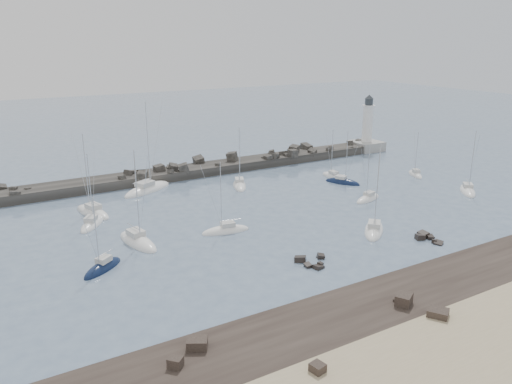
# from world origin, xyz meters

# --- Properties ---
(ground) EXTENTS (400.00, 400.00, 0.00)m
(ground) POSITION_xyz_m (0.00, 0.00, 0.00)
(ground) COLOR slate
(ground) RESTS_ON ground
(sand_strip) EXTENTS (140.00, 14.00, 1.00)m
(sand_strip) POSITION_xyz_m (0.00, -32.00, 0.00)
(sand_strip) COLOR tan
(sand_strip) RESTS_ON ground
(rock_shelf) EXTENTS (140.00, 12.00, 1.88)m
(rock_shelf) POSITION_xyz_m (0.34, -22.00, 0.02)
(rock_shelf) COLOR black
(rock_shelf) RESTS_ON ground
(rock_cluster_near) EXTENTS (4.36, 4.50, 1.45)m
(rock_cluster_near) POSITION_xyz_m (-4.34, -8.71, 0.10)
(rock_cluster_near) COLOR black
(rock_cluster_near) RESTS_ON ground
(rock_cluster_far) EXTENTS (2.91, 4.40, 1.45)m
(rock_cluster_far) POSITION_xyz_m (14.56, -10.49, 0.13)
(rock_cluster_far) COLOR black
(rock_cluster_far) RESTS_ON ground
(breakwater) EXTENTS (115.00, 7.81, 5.31)m
(breakwater) POSITION_xyz_m (-7.03, 37.99, 0.31)
(breakwater) COLOR #2B2926
(breakwater) RESTS_ON ground
(lighthouse) EXTENTS (7.00, 7.00, 14.60)m
(lighthouse) POSITION_xyz_m (47.00, 38.00, 3.09)
(lighthouse) COLOR #969691
(lighthouse) RESTS_ON ground
(sailboat_1) EXTENTS (5.16, 9.27, 14.06)m
(sailboat_1) POSITION_xyz_m (-23.82, 24.26, 0.15)
(sailboat_1) COLOR white
(sailboat_1) RESTS_ON ground
(sailboat_2) EXTENTS (6.31, 5.41, 10.43)m
(sailboat_2) POSITION_xyz_m (-27.46, 2.87, 0.15)
(sailboat_2) COLOR #0E1B3A
(sailboat_2) RESTS_ON ground
(sailboat_3) EXTENTS (6.06, 7.51, 11.89)m
(sailboat_3) POSITION_xyz_m (-25.06, 19.05, 0.13)
(sailboat_3) COLOR white
(sailboat_3) RESTS_ON ground
(sailboat_4) EXTENTS (11.60, 8.43, 17.66)m
(sailboat_4) POSITION_xyz_m (-12.09, 31.99, 0.15)
(sailboat_4) COLOR white
(sailboat_4) RESTS_ON ground
(sailboat_5) EXTENTS (7.48, 3.40, 11.50)m
(sailboat_5) POSITION_xyz_m (-8.80, 6.32, 0.13)
(sailboat_5) COLOR white
(sailboat_5) RESTS_ON ground
(sailboat_6) EXTENTS (5.43, 8.17, 12.45)m
(sailboat_6) POSITION_xyz_m (4.14, 25.95, 0.13)
(sailboat_6) COLOR white
(sailboat_6) RESTS_ON ground
(sailboat_7) EXTENTS (7.98, 7.78, 13.48)m
(sailboat_7) POSITION_xyz_m (10.19, -4.45, 0.14)
(sailboat_7) COLOR white
(sailboat_7) RESTS_ON ground
(sailboat_8) EXTENTS (5.33, 7.20, 11.19)m
(sailboat_8) POSITION_xyz_m (22.65, 17.75, 0.13)
(sailboat_8) COLOR #0E1B3A
(sailboat_8) RESTS_ON ground
(sailboat_9) EXTENTS (6.95, 3.85, 10.63)m
(sailboat_9) POSITION_xyz_m (19.69, 7.24, 0.13)
(sailboat_9) COLOR white
(sailboat_9) RESTS_ON ground
(sailboat_10) EXTENTS (2.46, 6.70, 10.55)m
(sailboat_10) POSITION_xyz_m (23.52, 21.93, 0.13)
(sailboat_10) COLOR white
(sailboat_10) RESTS_ON ground
(sailboat_11) EXTENTS (7.17, 7.43, 12.49)m
(sailboat_11) POSITION_xyz_m (38.81, 1.49, 0.13)
(sailboat_11) COLOR white
(sailboat_11) RESTS_ON ground
(sailboat_12) EXTENTS (4.45, 6.23, 9.75)m
(sailboat_12) POSITION_xyz_m (39.32, 14.55, 0.13)
(sailboat_12) COLOR white
(sailboat_12) RESTS_ON ground
(sailboat_14) EXTENTS (4.46, 9.42, 14.42)m
(sailboat_14) POSITION_xyz_m (-21.22, 8.69, 0.15)
(sailboat_14) COLOR white
(sailboat_14) RESTS_ON ground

